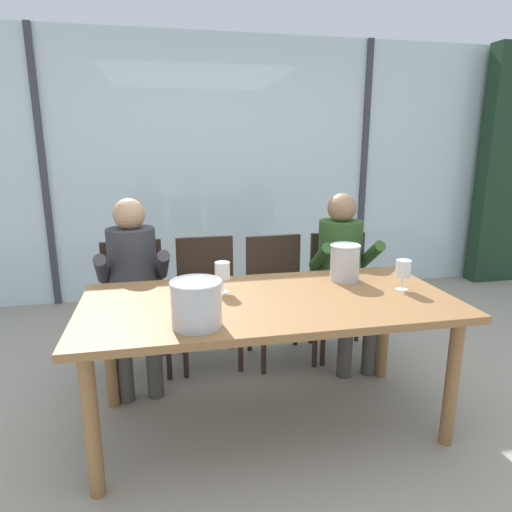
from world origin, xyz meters
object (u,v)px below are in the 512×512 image
dining_table (269,313)px  chair_center (277,287)px  person_charcoal_jacket (133,278)px  ice_bucket_primary (196,303)px  person_olive_shirt (343,265)px  chair_near_curtain (134,295)px  wine_glass_by_left_taster (222,272)px  chair_right_of_center (340,283)px  ice_bucket_secondary (345,262)px  chair_left_of_center (207,290)px  wine_glass_near_bucket (403,270)px

dining_table → chair_center: chair_center is taller
person_charcoal_jacket → ice_bucket_primary: size_ratio=5.16×
dining_table → person_olive_shirt: (0.73, 0.74, 0.03)m
dining_table → ice_bucket_primary: (-0.41, -0.29, 0.19)m
person_olive_shirt → ice_bucket_primary: 1.54m
chair_near_curtain → chair_center: size_ratio=1.00×
wine_glass_by_left_taster → person_olive_shirt: bearing=31.1°
chair_center → chair_right_of_center: 0.49m
chair_near_curtain → wine_glass_by_left_taster: wine_glass_by_left_taster is taller
ice_bucket_primary → chair_right_of_center: bearing=44.5°
ice_bucket_secondary → chair_right_of_center: bearing=69.1°
ice_bucket_primary → chair_center: bearing=59.4°
chair_left_of_center → ice_bucket_primary: 1.25m
chair_left_of_center → person_olive_shirt: size_ratio=0.74×
ice_bucket_primary → ice_bucket_secondary: bearing=29.5°
chair_near_curtain → chair_center: bearing=-6.9°
person_olive_shirt → person_charcoal_jacket: bearing=-178.9°
dining_table → chair_left_of_center: chair_left_of_center is taller
chair_center → chair_right_of_center: size_ratio=1.00×
person_charcoal_jacket → wine_glass_near_bucket: bearing=-30.4°
chair_near_curtain → chair_left_of_center: bearing=-2.6°
dining_table → ice_bucket_secondary: (0.52, 0.24, 0.19)m
chair_center → ice_bucket_secondary: bearing=-71.4°
person_olive_shirt → ice_bucket_primary: size_ratio=5.16×
person_charcoal_jacket → ice_bucket_secondary: 1.38m
ice_bucket_primary → person_charcoal_jacket: bearing=108.4°
person_olive_shirt → wine_glass_by_left_taster: person_olive_shirt is taller
chair_right_of_center → ice_bucket_primary: size_ratio=3.80×
dining_table → person_olive_shirt: 1.04m
chair_near_curtain → wine_glass_near_bucket: wine_glass_near_bucket is taller
chair_right_of_center → ice_bucket_primary: bearing=-129.7°
chair_left_of_center → person_olive_shirt: 1.01m
chair_left_of_center → chair_right_of_center: size_ratio=1.00×
chair_near_curtain → chair_left_of_center: size_ratio=1.00×
wine_glass_near_bucket → ice_bucket_secondary: bearing=135.4°
wine_glass_by_left_taster → ice_bucket_primary: bearing=-111.6°
chair_left_of_center → wine_glass_by_left_taster: size_ratio=5.15×
chair_left_of_center → person_olive_shirt: (0.98, -0.17, 0.17)m
wine_glass_by_left_taster → wine_glass_near_bucket: bearing=-9.2°
ice_bucket_primary → wine_glass_near_bucket: 1.21m
dining_table → chair_right_of_center: size_ratio=2.20×
chair_near_curtain → ice_bucket_primary: (0.35, -1.17, 0.34)m
dining_table → chair_right_of_center: bearing=48.4°
chair_right_of_center → person_olive_shirt: person_olive_shirt is taller
chair_center → wine_glass_near_bucket: 1.05m
chair_left_of_center → wine_glass_by_left_taster: (0.02, -0.75, 0.34)m
person_charcoal_jacket → wine_glass_near_bucket: 1.70m
chair_left_of_center → chair_center: size_ratio=1.00×
chair_center → chair_near_curtain: bearing=174.6°
ice_bucket_secondary → wine_glass_near_bucket: size_ratio=1.27×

